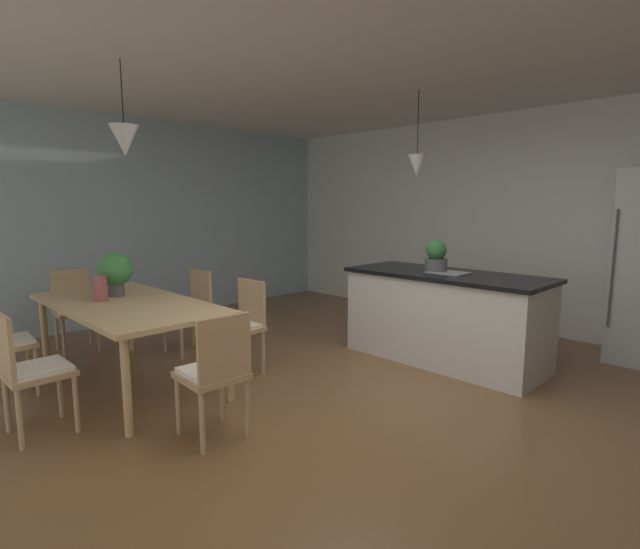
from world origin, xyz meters
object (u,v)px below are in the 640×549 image
(chair_far_left, at_px, (191,308))
(chair_near_right, at_px, (30,368))
(chair_far_right, at_px, (241,323))
(chair_window_end, at_px, (75,307))
(vase_on_dining_table, at_px, (100,288))
(kitchen_island, at_px, (445,316))
(potted_plant_on_table, at_px, (115,271))
(chair_kitchen_end, at_px, (215,371))
(potted_plant_on_island, at_px, (436,257))
(dining_table, at_px, (127,309))

(chair_far_left, xyz_separation_m, chair_near_right, (0.91, -1.73, 0.00))
(chair_far_left, bearing_deg, chair_far_right, -0.00)
(chair_near_right, bearing_deg, chair_far_right, 90.06)
(chair_window_end, relative_size, vase_on_dining_table, 3.89)
(chair_far_right, distance_m, vase_on_dining_table, 1.25)
(chair_far_left, xyz_separation_m, kitchen_island, (2.07, 1.66, -0.01))
(potted_plant_on_table, bearing_deg, chair_kitchen_end, -1.68)
(kitchen_island, bearing_deg, potted_plant_on_table, -127.97)
(chair_far_right, xyz_separation_m, vase_on_dining_table, (-0.65, -1.00, 0.38))
(chair_far_right, height_order, potted_plant_on_table, potted_plant_on_table)
(chair_kitchen_end, relative_size, chair_near_right, 1.00)
(chair_kitchen_end, height_order, potted_plant_on_island, potted_plant_on_island)
(dining_table, height_order, potted_plant_on_table, potted_plant_on_table)
(potted_plant_on_table, bearing_deg, potted_plant_on_island, 53.82)
(chair_far_right, xyz_separation_m, potted_plant_on_table, (-0.78, -0.82, 0.50))
(chair_near_right, xyz_separation_m, kitchen_island, (1.15, 3.39, -0.01))
(chair_far_left, relative_size, potted_plant_on_island, 2.74)
(chair_kitchen_end, bearing_deg, potted_plant_on_table, 178.32)
(chair_window_end, height_order, kitchen_island, kitchen_island)
(chair_far_right, bearing_deg, potted_plant_on_table, -133.66)
(kitchen_island, relative_size, potted_plant_on_table, 4.93)
(potted_plant_on_table, bearing_deg, chair_far_left, 99.11)
(chair_far_right, bearing_deg, chair_far_left, 180.00)
(chair_near_right, height_order, potted_plant_on_table, potted_plant_on_table)
(dining_table, relative_size, chair_far_left, 2.33)
(chair_kitchen_end, xyz_separation_m, chair_near_right, (-0.93, -0.86, 0.00))
(kitchen_island, height_order, potted_plant_on_table, potted_plant_on_table)
(chair_far_right, relative_size, potted_plant_on_island, 2.74)
(chair_window_end, xyz_separation_m, vase_on_dining_table, (1.19, -0.14, 0.38))
(dining_table, bearing_deg, chair_near_right, -62.20)
(chair_far_left, height_order, chair_near_right, same)
(kitchen_island, distance_m, potted_plant_on_table, 3.18)
(potted_plant_on_island, height_order, vase_on_dining_table, potted_plant_on_island)
(dining_table, height_order, vase_on_dining_table, vase_on_dining_table)
(potted_plant_on_table, bearing_deg, dining_table, -8.32)
(dining_table, height_order, kitchen_island, kitchen_island)
(chair_window_end, height_order, chair_near_right, same)
(chair_window_end, height_order, vase_on_dining_table, vase_on_dining_table)
(kitchen_island, relative_size, vase_on_dining_table, 8.84)
(chair_far_left, relative_size, kitchen_island, 0.44)
(dining_table, height_order, chair_window_end, chair_window_end)
(potted_plant_on_island, bearing_deg, chair_window_end, -138.69)
(vase_on_dining_table, bearing_deg, potted_plant_on_table, 125.44)
(chair_far_left, relative_size, chair_kitchen_end, 1.00)
(potted_plant_on_table, bearing_deg, chair_window_end, -177.66)
(chair_kitchen_end, height_order, kitchen_island, kitchen_island)
(chair_near_right, bearing_deg, potted_plant_on_island, 73.10)
(chair_far_right, bearing_deg, dining_table, -117.70)
(chair_near_right, distance_m, potted_plant_on_table, 1.30)
(dining_table, distance_m, chair_far_left, 1.00)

